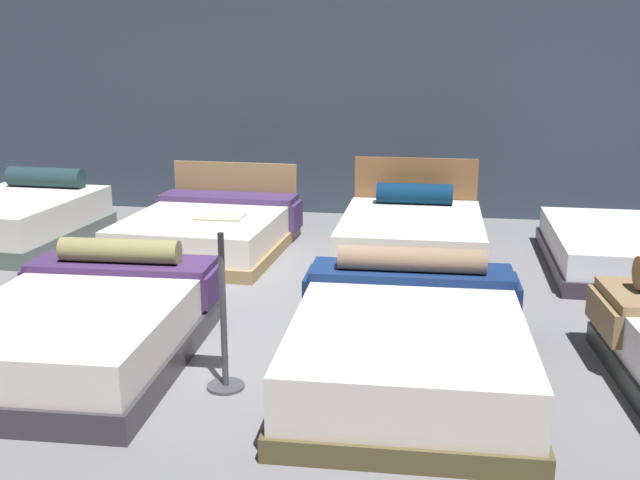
# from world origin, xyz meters

# --- Properties ---
(ground_plane) EXTENTS (18.00, 18.00, 0.02)m
(ground_plane) POSITION_xyz_m (0.00, 0.00, -0.01)
(ground_plane) COLOR slate
(showroom_back_wall) EXTENTS (18.00, 0.06, 3.50)m
(showroom_back_wall) POSITION_xyz_m (0.00, 3.82, 1.75)
(showroom_back_wall) COLOR #333D4C
(showroom_back_wall) RESTS_ON ground_plane
(bed_1) EXTENTS (1.50, 2.11, 0.69)m
(bed_1) POSITION_xyz_m (-1.07, -1.15, 0.24)
(bed_1) COLOR #332F35
(bed_1) RESTS_ON ground_plane
(bed_2) EXTENTS (1.57, 2.16, 0.71)m
(bed_2) POSITION_xyz_m (1.14, -1.13, 0.25)
(bed_2) COLOR brown
(bed_2) RESTS_ON ground_plane
(bed_4) EXTENTS (1.57, 2.01, 0.74)m
(bed_4) POSITION_xyz_m (-3.28, 1.76, 0.26)
(bed_4) COLOR #505A58
(bed_4) RESTS_ON ground_plane
(bed_5) EXTENTS (1.70, 2.09, 0.82)m
(bed_5) POSITION_xyz_m (-1.06, 1.75, 0.22)
(bed_5) COLOR olive
(bed_5) RESTS_ON ground_plane
(bed_6) EXTENTS (1.47, 1.94, 0.91)m
(bed_6) POSITION_xyz_m (1.08, 1.77, 0.24)
(bed_6) COLOR brown
(bed_6) RESTS_ON ground_plane
(bed_7) EXTENTS (1.67, 2.10, 0.39)m
(bed_7) POSITION_xyz_m (3.24, 1.70, 0.19)
(bed_7) COLOR #302634
(bed_7) RESTS_ON ground_plane
(price_sign) EXTENTS (0.28, 0.24, 1.12)m
(price_sign) POSITION_xyz_m (0.00, -1.42, 0.44)
(price_sign) COLOR #3F3F44
(price_sign) RESTS_ON ground_plane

